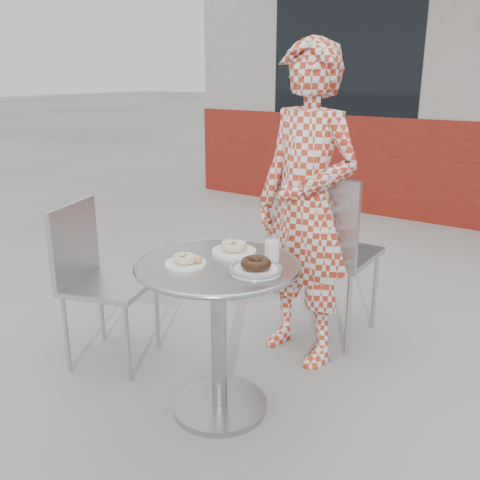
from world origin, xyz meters
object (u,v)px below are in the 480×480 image
Objects in this scene: bistro_table at (218,301)px; plate_far at (234,249)px; milk_cup at (272,249)px; plate_checker at (256,267)px; plate_near at (186,261)px; seated_person at (305,208)px; chair_far at (329,286)px; chair_left at (111,314)px.

bistro_table is 0.23m from plate_far.
plate_far is 1.86× the size of milk_cup.
plate_checker is (0.18, 0.01, 0.18)m from bistro_table.
plate_near is (-0.09, -0.09, 0.18)m from bistro_table.
milk_cup is (0.25, 0.24, 0.03)m from plate_near.
plate_near is 1.64× the size of milk_cup.
bistro_table is at bearing -81.38° from seated_person.
plate_near is at bearing -134.20° from bistro_table.
bistro_table is 0.22m from plate_near.
plate_checker is (0.27, 0.10, -0.00)m from plate_near.
seated_person is (0.04, 0.65, 0.27)m from bistro_table.
chair_far is at bearing 81.76° from plate_near.
plate_far reaches higher than bistro_table.
milk_cup is (0.12, -0.50, -0.06)m from seated_person.
plate_near is 0.29m from plate_checker.
bistro_table is 0.31m from milk_cup.
plate_near is (-0.15, -1.02, 0.42)m from chair_far.
plate_far is (-0.02, 0.14, 0.19)m from bistro_table.
chair_left reaches higher than milk_cup.
bistro_table is at bearing 85.19° from chair_far.
plate_checker is at bearing -33.36° from plate_far.
seated_person is 8.34× the size of plate_far.
chair_left is 1.12m from seated_person.
plate_far is 1.13× the size of plate_near.
chair_left is at bearing -128.20° from seated_person.
chair_far is 9.14× the size of milk_cup.
seated_person is at bearing 82.80° from plate_far.
chair_left is 0.52× the size of seated_person.
chair_left is at bearing 48.37° from chair_far.
chair_far is at bearing 97.39° from plate_checker.
chair_far is 1.14× the size of chair_left.
milk_cup reaches higher than plate_far.
plate_checker is at bearing 20.35° from plate_near.
plate_far is at bearing -84.75° from seated_person.
bistro_table is 3.30× the size of plate_checker.
plate_near is at bearing -159.65° from plate_checker.
seated_person reaches higher than bistro_table.
plate_near is 0.35m from milk_cup.
chair_left is 0.78m from plate_near.
plate_far reaches higher than plate_near.
bistro_table is at bearing 45.80° from plate_near.
milk_cup is at bearing 3.72° from plate_far.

